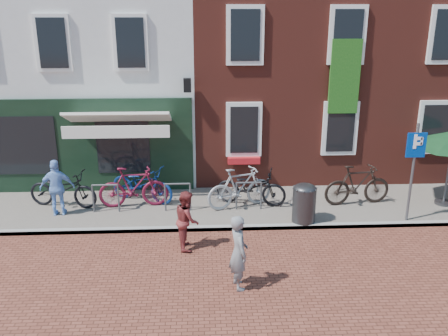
{
  "coord_description": "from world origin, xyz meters",
  "views": [
    {
      "loc": [
        -0.82,
        -11.3,
        5.46
      ],
      "look_at": [
        -0.24,
        0.47,
        1.58
      ],
      "focal_mm": 38.27,
      "sensor_mm": 36.0,
      "label": 1
    }
  ],
  "objects_px": {
    "bicycle_0": "(63,189)",
    "bicycle_4": "(251,187)",
    "litter_bin": "(304,201)",
    "woman": "(239,252)",
    "boy": "(187,220)",
    "bicycle_2": "(142,184)",
    "cafe_person": "(57,188)",
    "bicycle_1": "(134,187)",
    "bicycle_3": "(240,188)",
    "bicycle_5": "(357,185)",
    "parking_sign": "(414,159)"
  },
  "relations": [
    {
      "from": "bicycle_0",
      "to": "bicycle_4",
      "type": "relative_size",
      "value": 1.0
    },
    {
      "from": "litter_bin",
      "to": "woman",
      "type": "bearing_deg",
      "value": -123.86
    },
    {
      "from": "litter_bin",
      "to": "boy",
      "type": "relative_size",
      "value": 0.79
    },
    {
      "from": "woman",
      "to": "bicycle_2",
      "type": "relative_size",
      "value": 0.79
    },
    {
      "from": "cafe_person",
      "to": "woman",
      "type": "bearing_deg",
      "value": 135.2
    },
    {
      "from": "woman",
      "to": "bicycle_4",
      "type": "relative_size",
      "value": 0.79
    },
    {
      "from": "litter_bin",
      "to": "bicycle_4",
      "type": "xyz_separation_m",
      "value": [
        -1.29,
        1.26,
        -0.05
      ]
    },
    {
      "from": "litter_bin",
      "to": "bicycle_1",
      "type": "height_order",
      "value": "bicycle_1"
    },
    {
      "from": "bicycle_3",
      "to": "bicycle_4",
      "type": "distance_m",
      "value": 0.4
    },
    {
      "from": "cafe_person",
      "to": "bicycle_0",
      "type": "distance_m",
      "value": 0.63
    },
    {
      "from": "litter_bin",
      "to": "bicycle_3",
      "type": "distance_m",
      "value": 1.94
    },
    {
      "from": "bicycle_0",
      "to": "bicycle_2",
      "type": "bearing_deg",
      "value": -68.72
    },
    {
      "from": "bicycle_0",
      "to": "bicycle_2",
      "type": "relative_size",
      "value": 1.0
    },
    {
      "from": "bicycle_4",
      "to": "bicycle_0",
      "type": "bearing_deg",
      "value": 104.71
    },
    {
      "from": "bicycle_0",
      "to": "bicycle_2",
      "type": "distance_m",
      "value": 2.23
    },
    {
      "from": "boy",
      "to": "bicycle_1",
      "type": "height_order",
      "value": "boy"
    },
    {
      "from": "bicycle_4",
      "to": "bicycle_5",
      "type": "distance_m",
      "value": 3.08
    },
    {
      "from": "bicycle_1",
      "to": "woman",
      "type": "bearing_deg",
      "value": -151.61
    },
    {
      "from": "cafe_person",
      "to": "bicycle_5",
      "type": "xyz_separation_m",
      "value": [
        8.43,
        0.34,
        -0.19
      ]
    },
    {
      "from": "boy",
      "to": "bicycle_2",
      "type": "height_order",
      "value": "boy"
    },
    {
      "from": "parking_sign",
      "to": "bicycle_1",
      "type": "height_order",
      "value": "parking_sign"
    },
    {
      "from": "cafe_person",
      "to": "bicycle_0",
      "type": "height_order",
      "value": "cafe_person"
    },
    {
      "from": "bicycle_4",
      "to": "bicycle_5",
      "type": "height_order",
      "value": "bicycle_5"
    },
    {
      "from": "woman",
      "to": "parking_sign",
      "type": "bearing_deg",
      "value": -71.93
    },
    {
      "from": "woman",
      "to": "boy",
      "type": "relative_size",
      "value": 1.11
    },
    {
      "from": "litter_bin",
      "to": "bicycle_0",
      "type": "xyz_separation_m",
      "value": [
        -6.67,
        1.36,
        -0.05
      ]
    },
    {
      "from": "cafe_person",
      "to": "bicycle_2",
      "type": "relative_size",
      "value": 0.77
    },
    {
      "from": "cafe_person",
      "to": "bicycle_3",
      "type": "relative_size",
      "value": 0.8
    },
    {
      "from": "litter_bin",
      "to": "bicycle_3",
      "type": "bearing_deg",
      "value": 147.01
    },
    {
      "from": "woman",
      "to": "bicycle_2",
      "type": "distance_m",
      "value": 5.25
    },
    {
      "from": "bicycle_5",
      "to": "bicycle_4",
      "type": "bearing_deg",
      "value": 80.48
    },
    {
      "from": "parking_sign",
      "to": "bicycle_1",
      "type": "distance_m",
      "value": 7.65
    },
    {
      "from": "bicycle_0",
      "to": "bicycle_1",
      "type": "height_order",
      "value": "bicycle_1"
    },
    {
      "from": "litter_bin",
      "to": "bicycle_0",
      "type": "bearing_deg",
      "value": 168.5
    },
    {
      "from": "litter_bin",
      "to": "bicycle_1",
      "type": "xyz_separation_m",
      "value": [
        -4.65,
        1.25,
        0.01
      ]
    },
    {
      "from": "cafe_person",
      "to": "bicycle_5",
      "type": "height_order",
      "value": "cafe_person"
    },
    {
      "from": "parking_sign",
      "to": "boy",
      "type": "distance_m",
      "value": 6.07
    },
    {
      "from": "litter_bin",
      "to": "bicycle_5",
      "type": "bearing_deg",
      "value": 32.09
    },
    {
      "from": "bicycle_2",
      "to": "bicycle_4",
      "type": "xyz_separation_m",
      "value": [
        3.17,
        -0.42,
        0.0
      ]
    },
    {
      "from": "litter_bin",
      "to": "parking_sign",
      "type": "bearing_deg",
      "value": -1.22
    },
    {
      "from": "parking_sign",
      "to": "litter_bin",
      "type": "bearing_deg",
      "value": 178.78
    },
    {
      "from": "parking_sign",
      "to": "cafe_person",
      "type": "distance_m",
      "value": 9.53
    },
    {
      "from": "woman",
      "to": "bicycle_1",
      "type": "xyz_separation_m",
      "value": [
        -2.67,
        4.2,
        -0.11
      ]
    },
    {
      "from": "bicycle_5",
      "to": "boy",
      "type": "bearing_deg",
      "value": 108.02
    },
    {
      "from": "cafe_person",
      "to": "bicycle_3",
      "type": "height_order",
      "value": "cafe_person"
    },
    {
      "from": "parking_sign",
      "to": "bicycle_0",
      "type": "relative_size",
      "value": 1.31
    },
    {
      "from": "litter_bin",
      "to": "bicycle_2",
      "type": "bearing_deg",
      "value": 159.36
    },
    {
      "from": "litter_bin",
      "to": "bicycle_3",
      "type": "height_order",
      "value": "bicycle_3"
    },
    {
      "from": "parking_sign",
      "to": "woman",
      "type": "distance_m",
      "value": 5.68
    },
    {
      "from": "bicycle_4",
      "to": "parking_sign",
      "type": "bearing_deg",
      "value": -92.18
    }
  ]
}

